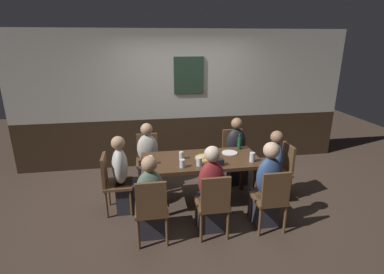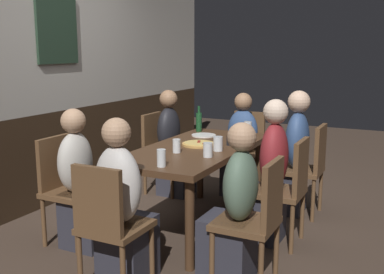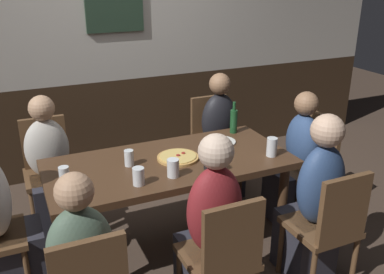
{
  "view_description": "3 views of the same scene",
  "coord_description": "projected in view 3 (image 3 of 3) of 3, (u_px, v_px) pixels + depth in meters",
  "views": [
    {
      "loc": [
        -0.8,
        -3.96,
        2.42
      ],
      "look_at": [
        -0.11,
        0.13,
        1.04
      ],
      "focal_mm": 27.76,
      "sensor_mm": 36.0,
      "label": 1
    },
    {
      "loc": [
        -3.55,
        -1.73,
        1.59
      ],
      "look_at": [
        -0.21,
        -0.07,
        0.87
      ],
      "focal_mm": 43.16,
      "sensor_mm": 36.0,
      "label": 2
    },
    {
      "loc": [
        -0.99,
        -2.58,
        2.02
      ],
      "look_at": [
        0.23,
        0.13,
        0.83
      ],
      "focal_mm": 40.04,
      "sensor_mm": 36.0,
      "label": 3
    }
  ],
  "objects": [
    {
      "name": "person_right_far",
      "position": [
        221.0,
        144.0,
        3.98
      ],
      "size": [
        0.34,
        0.37,
        1.15
      ],
      "color": "#2D2D38",
      "rests_on": "ground_plane"
    },
    {
      "name": "condiment_caddy",
      "position": [
        214.0,
        164.0,
        2.88
      ],
      "size": [
        0.11,
        0.09,
        0.09
      ],
      "primitive_type": "cube",
      "color": "black",
      "rests_on": "dining_table"
    },
    {
      "name": "pint_glass_stout",
      "position": [
        65.0,
        178.0,
        2.67
      ],
      "size": [
        0.07,
        0.07,
        0.13
      ],
      "color": "silver",
      "rests_on": "dining_table"
    },
    {
      "name": "wall_back",
      "position": [
        108.0,
        45.0,
        4.23
      ],
      "size": [
        6.4,
        0.13,
        2.6
      ],
      "color": "#332316",
      "rests_on": "ground_plane"
    },
    {
      "name": "person_mid_near",
      "position": [
        211.0,
        238.0,
        2.56
      ],
      "size": [
        0.34,
        0.37,
        1.19
      ],
      "color": "#2D2D38",
      "rests_on": "ground_plane"
    },
    {
      "name": "plate_white_large",
      "position": [
        220.0,
        142.0,
        3.35
      ],
      "size": [
        0.24,
        0.24,
        0.01
      ],
      "primitive_type": "cylinder",
      "color": "white",
      "rests_on": "dining_table"
    },
    {
      "name": "dining_table",
      "position": [
        170.0,
        171.0,
        3.07
      ],
      "size": [
        1.73,
        0.81,
        0.74
      ],
      "color": "#472D1C",
      "rests_on": "ground_plane"
    },
    {
      "name": "pizza",
      "position": [
        178.0,
        157.0,
        3.06
      ],
      "size": [
        0.3,
        0.3,
        0.03
      ],
      "color": "tan",
      "rests_on": "dining_table"
    },
    {
      "name": "beer_bottle_green",
      "position": [
        234.0,
        121.0,
        3.52
      ],
      "size": [
        0.06,
        0.06,
        0.26
      ],
      "color": "#194723",
      "rests_on": "dining_table"
    },
    {
      "name": "tumbler_water",
      "position": [
        173.0,
        169.0,
        2.79
      ],
      "size": [
        0.08,
        0.08,
        0.12
      ],
      "color": "silver",
      "rests_on": "dining_table"
    },
    {
      "name": "pint_glass_pale",
      "position": [
        272.0,
        148.0,
        3.1
      ],
      "size": [
        0.08,
        0.08,
        0.14
      ],
      "color": "silver",
      "rests_on": "dining_table"
    },
    {
      "name": "chair_mid_near",
      "position": [
        223.0,
        255.0,
        2.43
      ],
      "size": [
        0.4,
        0.4,
        0.88
      ],
      "color": "brown",
      "rests_on": "ground_plane"
    },
    {
      "name": "person_left_far",
      "position": [
        51.0,
        176.0,
        3.4
      ],
      "size": [
        0.34,
        0.37,
        1.12
      ],
      "color": "#2D2D38",
      "rests_on": "ground_plane"
    },
    {
      "name": "person_head_east",
      "position": [
        295.0,
        167.0,
        3.56
      ],
      "size": [
        0.37,
        0.34,
        1.11
      ],
      "color": "#2D2D38",
      "rests_on": "ground_plane"
    },
    {
      "name": "chair_right_far",
      "position": [
        213.0,
        137.0,
        4.11
      ],
      "size": [
        0.4,
        0.4,
        0.88
      ],
      "color": "brown",
      "rests_on": "ground_plane"
    },
    {
      "name": "highball_clear",
      "position": [
        139.0,
        178.0,
        2.68
      ],
      "size": [
        0.08,
        0.08,
        0.12
      ],
      "color": "silver",
      "rests_on": "dining_table"
    },
    {
      "name": "person_head_west",
      "position": [
        6.0,
        228.0,
        2.7
      ],
      "size": [
        0.37,
        0.34,
        1.15
      ],
      "color": "#2D2D38",
      "rests_on": "ground_plane"
    },
    {
      "name": "chair_right_near",
      "position": [
        329.0,
        224.0,
        2.72
      ],
      "size": [
        0.4,
        0.4,
        0.88
      ],
      "color": "brown",
      "rests_on": "ground_plane"
    },
    {
      "name": "chair_head_east",
      "position": [
        311.0,
        161.0,
        3.61
      ],
      "size": [
        0.4,
        0.4,
        0.88
      ],
      "color": "brown",
      "rests_on": "ground_plane"
    },
    {
      "name": "ground_plane",
      "position": [
        172.0,
        247.0,
        3.31
      ],
      "size": [
        12.0,
        12.0,
        0.0
      ],
      "primitive_type": "plane",
      "color": "#423328"
    },
    {
      "name": "person_right_near",
      "position": [
        313.0,
        210.0,
        2.85
      ],
      "size": [
        0.34,
        0.37,
        1.2
      ],
      "color": "#2D2D38",
      "rests_on": "ground_plane"
    },
    {
      "name": "pint_glass_amber",
      "position": [
        129.0,
        159.0,
        2.94
      ],
      "size": [
        0.07,
        0.07,
        0.11
      ],
      "color": "silver",
      "rests_on": "dining_table"
    },
    {
      "name": "chair_left_far",
      "position": [
        48.0,
        165.0,
        3.53
      ],
      "size": [
        0.4,
        0.4,
        0.88
      ],
      "color": "brown",
      "rests_on": "ground_plane"
    }
  ]
}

